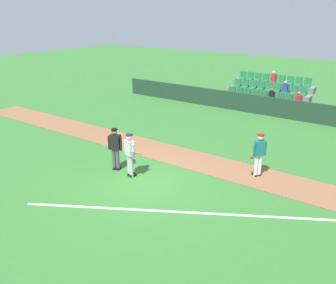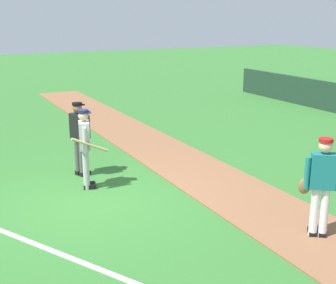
# 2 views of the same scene
# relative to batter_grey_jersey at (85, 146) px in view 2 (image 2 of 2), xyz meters

# --- Properties ---
(ground_plane) EXTENTS (80.00, 80.00, 0.00)m
(ground_plane) POSITION_rel_batter_grey_jersey_xyz_m (0.76, -0.14, -0.97)
(ground_plane) COLOR #33702D
(infield_dirt_path) EXTENTS (28.00, 1.89, 0.03)m
(infield_dirt_path) POSITION_rel_batter_grey_jersey_xyz_m (0.76, 2.71, -0.95)
(infield_dirt_path) COLOR brown
(infield_dirt_path) RESTS_ON ground
(foul_line_chalk) EXTENTS (10.55, 5.90, 0.01)m
(foul_line_chalk) POSITION_rel_batter_grey_jersey_xyz_m (3.76, -0.64, -0.96)
(foul_line_chalk) COLOR white
(foul_line_chalk) RESTS_ON ground
(batter_grey_jersey) EXTENTS (0.59, 0.80, 1.76)m
(batter_grey_jersey) POSITION_rel_batter_grey_jersey_xyz_m (0.00, 0.00, 0.00)
(batter_grey_jersey) COLOR #B2B2B2
(batter_grey_jersey) RESTS_ON ground
(umpire_home_plate) EXTENTS (0.56, 0.41, 1.76)m
(umpire_home_plate) POSITION_rel_batter_grey_jersey_xyz_m (-0.88, 0.14, 0.03)
(umpire_home_plate) COLOR #4C4C4C
(umpire_home_plate) RESTS_ON ground
(runner_teal_jersey) EXTENTS (0.52, 0.55, 1.76)m
(runner_teal_jersey) POSITION_rel_batter_grey_jersey_xyz_m (4.06, 2.77, -0.01)
(runner_teal_jersey) COLOR white
(runner_teal_jersey) RESTS_ON ground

